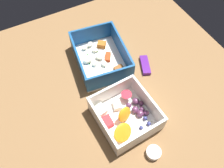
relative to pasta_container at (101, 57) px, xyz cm
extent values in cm
cube|color=brown|center=(11.25, -1.35, -3.12)|extent=(80.00, 80.00, 2.00)
cube|color=white|center=(0.06, 0.03, -1.82)|extent=(21.04, 16.99, 0.60)
cube|color=#19518C|center=(-9.18, 1.28, 1.49)|extent=(2.54, 14.48, 6.03)
cube|color=#19518C|center=(9.31, -1.22, 1.49)|extent=(2.54, 14.48, 6.03)
cube|color=#19518C|center=(1.00, 6.93, 1.49)|extent=(17.98, 3.02, 6.03)
cube|color=#19518C|center=(-0.87, -6.87, 1.49)|extent=(17.98, 3.02, 6.03)
ellipsoid|color=beige|center=(-7.14, -0.42, -0.71)|extent=(2.76, 2.81, 1.16)
ellipsoid|color=beige|center=(0.63, -2.44, -0.76)|extent=(2.62, 2.55, 1.08)
ellipsoid|color=beige|center=(-0.73, -0.13, -0.65)|extent=(3.02, 2.93, 1.24)
ellipsoid|color=beige|center=(2.18, 0.12, -0.71)|extent=(2.78, 2.43, 1.16)
ellipsoid|color=beige|center=(5.49, -0.77, -0.60)|extent=(3.22, 3.07, 1.32)
ellipsoid|color=beige|center=(-4.13, -0.04, -0.80)|extent=(2.02, 2.41, 1.03)
ellipsoid|color=beige|center=(7.25, -3.57, -0.75)|extent=(2.03, 2.51, 1.10)
ellipsoid|color=beige|center=(-1.34, -3.85, -0.48)|extent=(2.23, 3.07, 1.48)
ellipsoid|color=beige|center=(-6.70, -2.59, -0.78)|extent=(1.89, 2.38, 1.06)
cube|color=#AD5B1E|center=(-5.26, 2.97, -0.71)|extent=(3.34, 3.43, 1.61)
cube|color=red|center=(0.19, 2.46, -0.93)|extent=(3.69, 3.11, 1.18)
cube|color=brown|center=(5.68, 3.31, -0.96)|extent=(1.82, 2.90, 1.12)
cube|color=#387A33|center=(-4.18, -2.71, -1.42)|extent=(0.60, 0.40, 0.20)
cube|color=#387A33|center=(-0.39, -3.67, -1.42)|extent=(0.60, 0.40, 0.20)
cube|color=#387A33|center=(-3.79, 0.62, -1.42)|extent=(0.60, 0.40, 0.20)
cube|color=white|center=(20.52, -2.81, -1.82)|extent=(16.15, 15.21, 0.60)
cube|color=white|center=(13.12, -3.19, 1.19)|extent=(1.34, 14.44, 5.43)
cube|color=white|center=(27.93, -2.43, 1.19)|extent=(1.34, 14.44, 5.43)
cube|color=white|center=(20.16, 4.10, 1.19)|extent=(14.24, 1.33, 5.43)
cube|color=white|center=(20.88, -9.72, 1.19)|extent=(14.24, 1.33, 5.43)
ellipsoid|color=orange|center=(20.66, -3.18, 0.80)|extent=(4.23, 4.99, 4.45)
ellipsoid|color=orange|center=(24.85, -6.04, 1.01)|extent=(5.36, 5.96, 4.86)
cube|color=red|center=(19.88, -7.80, -0.59)|extent=(3.12, 2.35, 1.86)
cube|color=#F4EACC|center=(16.02, -7.74, -0.61)|extent=(3.42, 2.81, 1.83)
cube|color=#F4EACC|center=(16.73, -3.19, -0.70)|extent=(3.14, 2.63, 1.64)
sphere|color=#562D4C|center=(20.29, 0.40, -0.57)|extent=(1.90, 1.90, 1.90)
sphere|color=#562D4C|center=(21.91, 0.99, -0.54)|extent=(1.97, 1.97, 1.97)
sphere|color=#562D4C|center=(19.29, 2.84, -0.75)|extent=(1.53, 1.53, 1.53)
sphere|color=#562D4C|center=(18.25, -0.38, -0.79)|extent=(1.47, 1.47, 1.47)
sphere|color=#562D4C|center=(18.08, 1.89, -0.59)|extent=(1.86, 1.86, 1.86)
sphere|color=#562D4C|center=(22.46, 2.64, -0.76)|extent=(1.53, 1.53, 1.53)
sphere|color=#562D4C|center=(20.93, 2.22, -0.80)|extent=(1.44, 1.44, 1.44)
cone|color=red|center=(15.66, 0.23, -0.32)|extent=(2.99, 2.99, 2.39)
sphere|color=navy|center=(25.24, -0.66, -1.00)|extent=(1.05, 1.05, 1.05)
sphere|color=navy|center=(26.58, -0.17, -1.06)|extent=(0.92, 0.92, 0.92)
sphere|color=navy|center=(25.25, 1.64, -0.95)|extent=(1.14, 1.14, 1.14)
sphere|color=navy|center=(23.53, 1.59, -0.94)|extent=(1.17, 1.17, 1.17)
cube|color=#51197A|center=(8.10, 11.44, -1.52)|extent=(7.39, 4.86, 1.20)
cylinder|color=white|center=(32.09, -1.21, -1.30)|extent=(3.66, 3.66, 1.64)
camera|label=1|loc=(41.03, -17.57, 53.93)|focal=35.85mm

